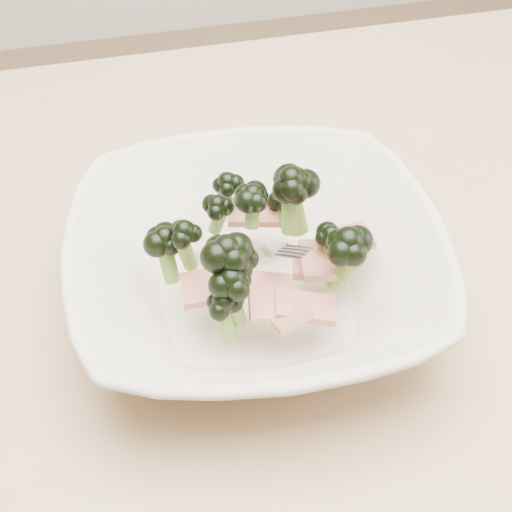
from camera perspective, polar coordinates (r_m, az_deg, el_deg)
name	(u,v)px	position (r m, az deg, el deg)	size (l,w,h in m)	color
dining_table	(283,308)	(0.75, 2.21, -4.17)	(1.20, 0.80, 0.75)	tan
broccoli_dish	(257,264)	(0.60, 0.04, -0.63)	(0.34, 0.34, 0.12)	beige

